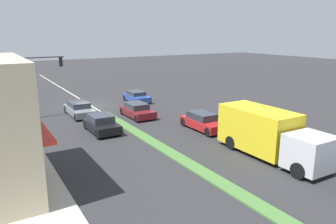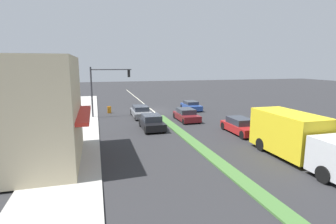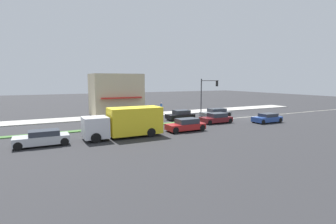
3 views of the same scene
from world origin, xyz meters
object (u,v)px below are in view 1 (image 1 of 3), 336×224
coupe_blue (137,97)px  traffic_signal_main (29,75)px  sedan_maroon (137,110)px  suv_grey (79,109)px  hatchback_red (203,122)px  suv_black (102,124)px  warning_aframe_sign (35,108)px  delivery_truck (269,134)px

coupe_blue → traffic_signal_main: bearing=9.3°
traffic_signal_main → sedan_maroon: (-8.32, 4.26, -3.29)m
coupe_blue → sedan_maroon: bearing=65.3°
suv_grey → hatchback_red: bearing=126.9°
traffic_signal_main → sedan_maroon: traffic_signal_main is taller
traffic_signal_main → suv_grey: size_ratio=1.23×
suv_black → suv_grey: size_ratio=0.84×
suv_black → suv_grey: bearing=-90.0°
warning_aframe_sign → suv_black: 10.13m
hatchback_red → suv_grey: size_ratio=0.93×
warning_aframe_sign → coupe_blue: (-10.59, 0.64, 0.15)m
sedan_maroon → traffic_signal_main: bearing=-27.1°
warning_aframe_sign → traffic_signal_main: bearing=77.8°
delivery_truck → sedan_maroon: delivery_truck is taller
delivery_truck → hatchback_red: bearing=-90.0°
sedan_maroon → coupe_blue: sedan_maroon is taller
hatchback_red → suv_black: bearing=-25.7°
traffic_signal_main → delivery_truck: 20.71m
suv_grey → traffic_signal_main: bearing=-13.8°
delivery_truck → suv_black: delivery_truck is taller
hatchback_red → suv_black: 7.99m
hatchback_red → suv_black: suv_black is taller
warning_aframe_sign → sedan_maroon: bearing=139.2°
hatchback_red → delivery_truck: bearing=90.0°
delivery_truck → hatchback_red: size_ratio=1.77×
delivery_truck → sedan_maroon: size_ratio=1.86×
warning_aframe_sign → suv_grey: size_ratio=0.18×
warning_aframe_sign → delivery_truck: (-10.59, 19.76, 1.04)m
delivery_truck → warning_aframe_sign: bearing=-61.8°
suv_black → suv_grey: suv_black is taller
hatchback_red → sedan_maroon: size_ratio=1.05×
traffic_signal_main → coupe_blue: (-11.12, -1.82, -3.32)m
traffic_signal_main → coupe_blue: size_ratio=1.44×
traffic_signal_main → warning_aframe_sign: size_ratio=6.69×
hatchback_red → suv_black: (7.20, -3.46, -0.00)m
traffic_signal_main → hatchback_red: bearing=136.5°
warning_aframe_sign → delivery_truck: delivery_truck is taller
suv_grey → coupe_blue: size_ratio=1.17×
warning_aframe_sign → delivery_truck: 22.45m
delivery_truck → coupe_blue: delivery_truck is taller
sedan_maroon → suv_grey: (4.40, -3.29, 0.01)m
delivery_truck → coupe_blue: (0.00, -19.12, -0.89)m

